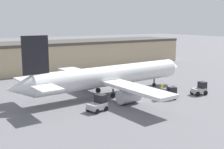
{
  "coord_description": "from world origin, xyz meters",
  "views": [
    {
      "loc": [
        -26.87,
        -40.29,
        12.55
      ],
      "look_at": [
        0.0,
        0.0,
        3.55
      ],
      "focal_mm": 45.0,
      "sensor_mm": 36.0,
      "label": 1
    }
  ],
  "objects_px": {
    "airplane": "(108,77)",
    "pushback_tug": "(200,89)",
    "ground_crew_worker": "(162,88)",
    "belt_loader_truck": "(168,93)",
    "baggage_tug": "(98,104)"
  },
  "relations": [
    {
      "from": "ground_crew_worker",
      "to": "pushback_tug",
      "type": "bearing_deg",
      "value": -168.38
    },
    {
      "from": "ground_crew_worker",
      "to": "belt_loader_truck",
      "type": "height_order",
      "value": "belt_loader_truck"
    },
    {
      "from": "airplane",
      "to": "ground_crew_worker",
      "type": "bearing_deg",
      "value": -28.61
    },
    {
      "from": "belt_loader_truck",
      "to": "pushback_tug",
      "type": "distance_m",
      "value": 6.71
    },
    {
      "from": "belt_loader_truck",
      "to": "baggage_tug",
      "type": "bearing_deg",
      "value": -162.7
    },
    {
      "from": "ground_crew_worker",
      "to": "belt_loader_truck",
      "type": "bearing_deg",
      "value": 116.79
    },
    {
      "from": "belt_loader_truck",
      "to": "ground_crew_worker",
      "type": "bearing_deg",
      "value": 83.07
    },
    {
      "from": "ground_crew_worker",
      "to": "baggage_tug",
      "type": "distance_m",
      "value": 15.13
    },
    {
      "from": "airplane",
      "to": "pushback_tug",
      "type": "distance_m",
      "value": 16.41
    },
    {
      "from": "ground_crew_worker",
      "to": "belt_loader_truck",
      "type": "distance_m",
      "value": 3.89
    },
    {
      "from": "pushback_tug",
      "to": "airplane",
      "type": "bearing_deg",
      "value": 156.91
    },
    {
      "from": "ground_crew_worker",
      "to": "pushback_tug",
      "type": "height_order",
      "value": "pushback_tug"
    },
    {
      "from": "belt_loader_truck",
      "to": "pushback_tug",
      "type": "bearing_deg",
      "value": 11.92
    },
    {
      "from": "pushback_tug",
      "to": "belt_loader_truck",
      "type": "bearing_deg",
      "value": -179.49
    },
    {
      "from": "airplane",
      "to": "ground_crew_worker",
      "type": "relative_size",
      "value": 20.09
    }
  ]
}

